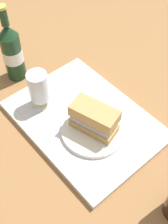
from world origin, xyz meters
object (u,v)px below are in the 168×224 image
sandwich (93,118)px  beer_bottle (12,52)px  plate (94,129)px  beer_glass (39,88)px

sandwich → beer_bottle: size_ratio=0.54×
plate → beer_glass: 0.20m
plate → beer_glass: beer_glass is taller
plate → beer_glass: size_ratio=1.52×
beer_glass → plate: bearing=-162.9°
beer_bottle → plate: bearing=-174.8°
sandwich → beer_glass: beer_glass is taller
plate → sandwich: sandwich is taller
plate → beer_bottle: bearing=5.2°
plate → beer_bottle: (0.36, 0.03, 0.08)m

